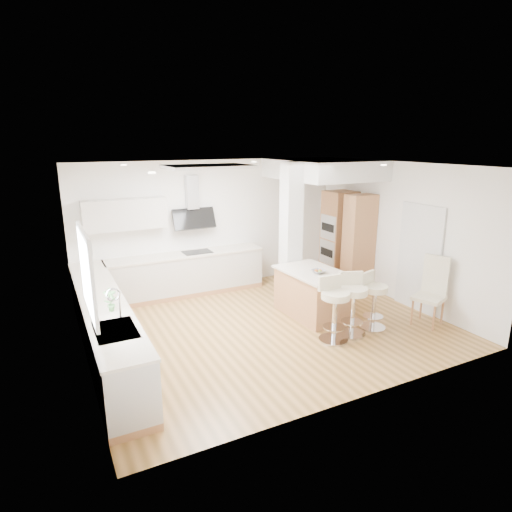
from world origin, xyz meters
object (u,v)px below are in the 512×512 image
peninsula (313,293)px  dining_chair (432,288)px  bar_stool_c (373,298)px  bar_stool_a (334,306)px  bar_stool_b (353,301)px

peninsula → dining_chair: size_ratio=1.19×
peninsula → bar_stool_c: (0.60, -0.97, 0.13)m
peninsula → bar_stool_a: (-0.30, -1.05, 0.17)m
bar_stool_b → dining_chair: size_ratio=0.86×
bar_stool_b → bar_stool_c: (0.48, 0.04, -0.04)m
peninsula → dining_chair: dining_chair is taller
bar_stool_b → dining_chair: dining_chair is taller
bar_stool_a → dining_chair: (1.98, -0.21, 0.06)m
bar_stool_a → bar_stool_b: bearing=8.3°
peninsula → dining_chair: 2.11m
peninsula → bar_stool_b: size_ratio=1.38×
bar_stool_c → dining_chair: 1.12m
bar_stool_b → dining_chair: (1.56, -0.26, 0.06)m
peninsula → bar_stool_a: bar_stool_a is taller
bar_stool_b → bar_stool_c: bar_stool_b is taller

